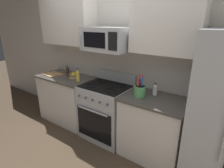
# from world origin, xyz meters

# --- Properties ---
(ground_plane) EXTENTS (16.00, 16.00, 0.00)m
(ground_plane) POSITION_xyz_m (0.00, 0.00, 0.00)
(ground_plane) COLOR #473828
(wall_back) EXTENTS (8.00, 0.10, 2.60)m
(wall_back) POSITION_xyz_m (0.00, 1.07, 1.30)
(wall_back) COLOR beige
(wall_back) RESTS_ON ground
(counter_left) EXTENTS (1.11, 0.63, 0.91)m
(counter_left) POSITION_xyz_m (-0.94, 0.69, 0.46)
(counter_left) COLOR silver
(counter_left) RESTS_ON ground
(range_oven) EXTENTS (0.76, 0.67, 1.09)m
(range_oven) POSITION_xyz_m (-0.00, 0.69, 0.47)
(range_oven) COLOR #B2B5BA
(range_oven) RESTS_ON ground
(counter_right) EXTENTS (0.89, 0.63, 0.91)m
(counter_right) POSITION_xyz_m (0.84, 0.69, 0.46)
(counter_right) COLOR silver
(counter_right) RESTS_ON ground
(microwave) EXTENTS (0.71, 0.44, 0.34)m
(microwave) POSITION_xyz_m (-0.00, 0.72, 1.64)
(microwave) COLOR #B2B5BA
(upper_cabinets_left) EXTENTS (1.10, 0.34, 0.80)m
(upper_cabinets_left) POSITION_xyz_m (-0.95, 0.85, 1.89)
(upper_cabinets_left) COLOR silver
(upper_cabinets_right) EXTENTS (0.88, 0.34, 0.80)m
(upper_cabinets_right) POSITION_xyz_m (0.84, 0.85, 1.89)
(upper_cabinets_right) COLOR silver
(utensil_crock) EXTENTS (0.16, 0.16, 0.32)m
(utensil_crock) POSITION_xyz_m (0.62, 0.65, 0.99)
(utensil_crock) COLOR #59AD66
(utensil_crock) RESTS_ON counter_right
(fruit_basket) EXTENTS (0.21, 0.21, 0.10)m
(fruit_basket) POSITION_xyz_m (-0.77, 0.74, 0.96)
(fruit_basket) COLOR tan
(fruit_basket) RESTS_ON counter_left
(cutting_board) EXTENTS (0.36, 0.32, 0.02)m
(cutting_board) POSITION_xyz_m (-1.25, 0.63, 0.92)
(cutting_board) COLOR tan
(cutting_board) RESTS_ON counter_left
(bottle_vinegar) EXTENTS (0.07, 0.07, 0.17)m
(bottle_vinegar) POSITION_xyz_m (0.77, 0.82, 0.99)
(bottle_vinegar) COLOR silver
(bottle_vinegar) RESTS_ON counter_right
(bottle_soy) EXTENTS (0.06, 0.06, 0.20)m
(bottle_soy) POSITION_xyz_m (-0.97, 0.77, 1.00)
(bottle_soy) COLOR #382314
(bottle_soy) RESTS_ON counter_left
(bottle_oil) EXTENTS (0.07, 0.07, 0.22)m
(bottle_oil) POSITION_xyz_m (-0.56, 0.64, 1.01)
(bottle_oil) COLOR gold
(bottle_oil) RESTS_ON counter_left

